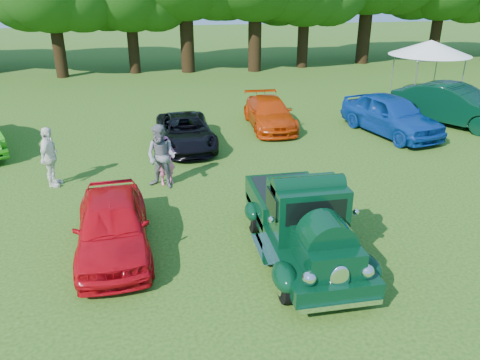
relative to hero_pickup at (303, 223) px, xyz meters
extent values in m
plane|color=#244610|center=(-0.60, 0.83, -0.81)|extent=(120.00, 120.00, 0.00)
cylinder|color=black|center=(-0.83, -1.59, -0.44)|extent=(0.22, 0.74, 0.74)
cylinder|color=black|center=(0.83, -1.59, -0.44)|extent=(0.22, 0.74, 0.74)
cylinder|color=black|center=(-0.83, 1.26, -0.44)|extent=(0.22, 0.74, 0.74)
cylinder|color=black|center=(0.83, 1.26, -0.44)|extent=(0.22, 0.74, 0.74)
cube|color=black|center=(0.00, -0.09, -0.29)|extent=(1.72, 4.50, 0.34)
cube|color=black|center=(0.00, -1.44, 0.11)|extent=(1.10, 1.45, 0.62)
cube|color=black|center=(0.00, -0.22, 0.45)|extent=(1.56, 1.15, 1.20)
cube|color=black|center=(0.00, -0.77, 0.66)|extent=(1.30, 0.06, 0.52)
cube|color=black|center=(0.00, 1.28, -0.01)|extent=(1.72, 2.05, 0.58)
cube|color=black|center=(0.00, 1.28, 0.27)|extent=(1.48, 1.80, 0.05)
ellipsoid|color=black|center=(-0.86, -1.59, -0.25)|extent=(0.50, 0.86, 0.50)
ellipsoid|color=black|center=(0.86, -1.59, -0.25)|extent=(0.50, 0.86, 0.50)
ellipsoid|color=black|center=(-0.89, 1.26, -0.26)|extent=(0.38, 0.72, 0.42)
ellipsoid|color=black|center=(0.89, 1.26, -0.26)|extent=(0.38, 0.72, 0.42)
ellipsoid|color=white|center=(0.00, -2.19, -0.01)|extent=(0.40, 0.12, 0.60)
sphere|color=white|center=(-0.56, -2.12, 0.05)|extent=(0.28, 0.28, 0.28)
sphere|color=white|center=(0.56, -2.12, 0.05)|extent=(0.28, 0.28, 0.28)
cube|color=white|center=(0.00, -2.34, -0.47)|extent=(1.62, 0.11, 0.11)
cube|color=white|center=(0.00, 2.31, -0.41)|extent=(1.62, 0.11, 0.11)
imported|color=red|center=(-4.24, 0.95, -0.12)|extent=(1.87, 4.14, 1.38)
imported|color=black|center=(-1.98, 8.16, -0.21)|extent=(2.16, 4.35, 1.18)
imported|color=#BD3206|center=(1.74, 10.01, -0.19)|extent=(1.85, 4.31, 1.24)
imported|color=navy|center=(6.38, 8.20, 0.00)|extent=(3.00, 5.08, 1.62)
imported|color=black|center=(9.74, 8.98, 0.06)|extent=(4.31, 5.40, 1.72)
imported|color=pink|center=(-2.85, 4.70, -0.03)|extent=(0.64, 0.51, 1.54)
imported|color=slate|center=(-2.99, 4.46, 0.18)|extent=(1.20, 1.12, 1.97)
imported|color=white|center=(-6.30, 5.20, 0.13)|extent=(0.64, 1.16, 1.86)
cube|color=white|center=(10.99, 13.43, 1.47)|extent=(2.87, 2.87, 0.11)
cone|color=white|center=(10.99, 13.43, 1.89)|extent=(4.21, 4.21, 0.74)
cylinder|color=slate|center=(9.70, 12.22, 0.31)|extent=(0.06, 0.06, 2.23)
cylinder|color=slate|center=(9.78, 14.73, 0.31)|extent=(0.06, 0.06, 2.23)
cylinder|color=slate|center=(12.21, 12.14, 0.31)|extent=(0.06, 0.06, 2.23)
cylinder|color=slate|center=(12.28, 14.65, 0.31)|extent=(0.06, 0.06, 2.23)
cylinder|color=black|center=(-8.78, 23.59, 1.10)|extent=(0.76, 0.76, 3.80)
cylinder|color=black|center=(-4.13, 24.28, 1.03)|extent=(0.73, 0.73, 3.67)
cylinder|color=black|center=(-0.53, 23.99, 1.48)|extent=(0.91, 0.91, 4.57)
cylinder|color=black|center=(4.04, 23.48, 1.44)|extent=(0.90, 0.90, 4.49)
cylinder|color=black|center=(7.77, 24.37, 1.13)|extent=(0.77, 0.77, 3.86)
cylinder|color=black|center=(12.85, 25.30, 1.58)|extent=(0.96, 0.96, 4.78)
cylinder|color=black|center=(19.04, 25.74, 1.23)|extent=(0.81, 0.81, 4.06)
camera|label=1|loc=(-3.12, -8.86, 5.03)|focal=35.00mm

